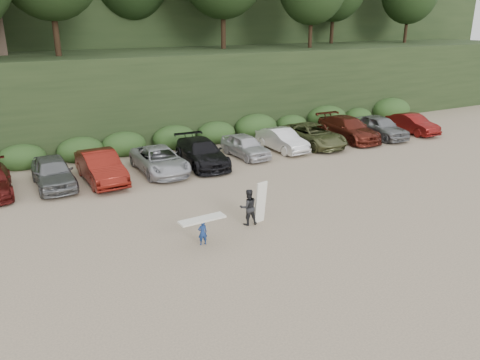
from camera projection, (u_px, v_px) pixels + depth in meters
ground at (277, 230)px, 19.54m from camera, size 120.00×120.00×0.00m
parked_cars at (178, 155)px, 27.44m from camera, size 39.83×6.15×1.64m
child_surfer at (202, 227)px, 18.00m from camera, size 1.87×0.59×1.11m
adult_surfer at (249, 207)px, 19.79m from camera, size 1.26×0.72×1.88m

